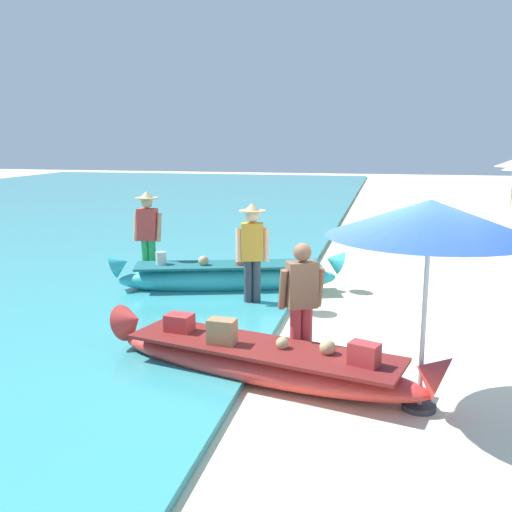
# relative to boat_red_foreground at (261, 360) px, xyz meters

# --- Properties ---
(ground_plane) EXTENTS (80.00, 80.00, 0.00)m
(ground_plane) POSITION_rel_boat_red_foreground_xyz_m (1.31, 0.53, -0.25)
(ground_plane) COLOR beige
(boat_red_foreground) EXTENTS (4.26, 1.74, 0.73)m
(boat_red_foreground) POSITION_rel_boat_red_foreground_xyz_m (0.00, 0.00, 0.00)
(boat_red_foreground) COLOR red
(boat_red_foreground) RESTS_ON ground
(boat_cyan_midground) EXTENTS (4.26, 1.85, 0.83)m
(boat_cyan_midground) POSITION_rel_boat_red_foreground_xyz_m (-1.44, 3.74, 0.05)
(boat_cyan_midground) COLOR #33B2BC
(boat_cyan_midground) RESTS_ON ground
(person_vendor_hatted) EXTENTS (0.58, 0.44, 1.77)m
(person_vendor_hatted) POSITION_rel_boat_red_foreground_xyz_m (-0.79, 2.92, 0.77)
(person_vendor_hatted) COLOR #333842
(person_vendor_hatted) RESTS_ON ground
(person_tourist_customer) EXTENTS (0.58, 0.41, 1.60)m
(person_tourist_customer) POSITION_rel_boat_red_foreground_xyz_m (0.41, 0.41, 0.65)
(person_tourist_customer) COLOR #B2383D
(person_tourist_customer) RESTS_ON ground
(person_vendor_assistant) EXTENTS (0.56, 0.44, 1.83)m
(person_vendor_assistant) POSITION_rel_boat_red_foreground_xyz_m (-3.06, 3.92, 0.81)
(person_vendor_assistant) COLOR green
(person_vendor_assistant) RESTS_ON ground
(patio_umbrella_large) EXTENTS (2.07, 2.07, 2.22)m
(patio_umbrella_large) POSITION_rel_boat_red_foreground_xyz_m (1.79, -0.37, 1.77)
(patio_umbrella_large) COLOR #B7B7BC
(patio_umbrella_large) RESTS_ON ground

